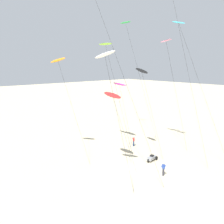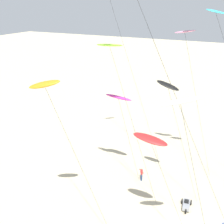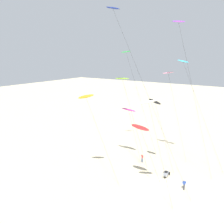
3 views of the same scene
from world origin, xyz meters
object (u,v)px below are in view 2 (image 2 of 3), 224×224
(kite_black, at_px, (168,87))
(kite_orange, at_px, (45,86))
(kite_lime, at_px, (110,47))
(kite_cyan, at_px, (217,18))
(kite_magenta, at_px, (118,98))
(beach_buggy, at_px, (186,204))
(kite_pink, at_px, (185,35))
(kite_green, at_px, (110,0))
(kite_red, at_px, (150,140))
(kite_white, at_px, (181,103))
(kite_flyer_nearest, at_px, (142,174))

(kite_black, relative_size, kite_orange, 0.90)
(kite_black, bearing_deg, kite_lime, 117.76)
(kite_cyan, height_order, kite_black, kite_cyan)
(kite_magenta, relative_size, beach_buggy, 4.85)
(kite_pink, distance_m, kite_green, 9.69)
(kite_red, bearing_deg, kite_pink, 3.51)
(kite_black, bearing_deg, kite_pink, 1.41)
(kite_cyan, bearing_deg, kite_green, 81.02)
(kite_lime, height_order, kite_pink, kite_pink)
(kite_magenta, distance_m, kite_orange, 10.93)
(kite_white, height_order, kite_black, kite_white)
(kite_green, bearing_deg, kite_pink, -92.71)
(kite_black, height_order, kite_green, kite_green)
(kite_red, height_order, kite_pink, kite_pink)
(kite_magenta, bearing_deg, kite_cyan, -71.21)
(kite_magenta, bearing_deg, kite_green, 35.32)
(kite_pink, xyz_separation_m, beach_buggy, (-6.53, -3.07, -15.92))
(kite_pink, distance_m, kite_cyan, 4.08)
(kite_orange, bearing_deg, kite_pink, -25.65)
(kite_green, distance_m, kite_orange, 16.46)
(kite_white, xyz_separation_m, beach_buggy, (9.01, 0.78, -13.64))
(kite_white, bearing_deg, kite_green, 38.97)
(kite_red, bearing_deg, kite_green, 38.88)
(kite_pink, bearing_deg, kite_lime, 150.18)
(kite_flyer_nearest, bearing_deg, kite_orange, 158.77)
(kite_lime, height_order, kite_flyer_nearest, kite_lime)
(kite_pink, relative_size, kite_cyan, 0.89)
(kite_magenta, relative_size, kite_black, 0.80)
(kite_red, bearing_deg, beach_buggy, -24.44)
(kite_pink, height_order, kite_green, kite_green)
(kite_pink, distance_m, kite_black, 7.03)
(kite_red, bearing_deg, kite_orange, 111.12)
(kite_magenta, bearing_deg, kite_pink, -50.83)
(kite_magenta, distance_m, kite_black, 6.21)
(kite_white, relative_size, kite_lime, 0.91)
(kite_orange, bearing_deg, kite_magenta, -8.41)
(kite_pink, bearing_deg, kite_orange, 154.35)
(kite_black, bearing_deg, kite_white, -159.46)
(kite_lime, height_order, kite_magenta, kite_lime)
(kite_magenta, bearing_deg, kite_orange, 171.59)
(kite_white, relative_size, kite_flyer_nearest, 8.80)
(kite_white, distance_m, kite_orange, 10.95)
(kite_white, relative_size, beach_buggy, 6.92)
(kite_pink, bearing_deg, beach_buggy, -154.82)
(kite_magenta, distance_m, kite_flyer_nearest, 9.45)
(kite_lime, bearing_deg, kite_pink, -29.82)
(kite_white, distance_m, kite_magenta, 15.06)
(kite_magenta, xyz_separation_m, kite_flyer_nearest, (0.66, -2.71, -9.03))
(kite_magenta, distance_m, kite_green, 11.55)
(kite_cyan, bearing_deg, kite_pink, 65.11)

